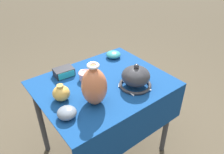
# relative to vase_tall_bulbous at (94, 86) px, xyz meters

# --- Properties ---
(ground_plane) EXTENTS (14.00, 14.00, 0.00)m
(ground_plane) POSITION_rel_vase_tall_bulbous_xyz_m (0.17, 0.15, -0.89)
(ground_plane) COLOR #4C4233
(display_table) EXTENTS (0.96, 0.77, 0.76)m
(display_table) POSITION_rel_vase_tall_bulbous_xyz_m (0.17, 0.13, -0.22)
(display_table) COLOR #38383D
(display_table) RESTS_ON ground_plane
(vase_tall_bulbous) EXTENTS (0.16, 0.16, 0.29)m
(vase_tall_bulbous) POSITION_rel_vase_tall_bulbous_xyz_m (0.00, 0.00, 0.00)
(vase_tall_bulbous) COLOR #BC6642
(vase_tall_bulbous) RESTS_ON display_table
(vase_dome_bell) EXTENTS (0.24, 0.24, 0.18)m
(vase_dome_bell) POSITION_rel_vase_tall_bulbous_xyz_m (0.33, -0.02, -0.06)
(vase_dome_bell) COLOR #2D2D33
(vase_dome_bell) RESTS_ON display_table
(mosaic_tile_box) EXTENTS (0.16, 0.12, 0.06)m
(mosaic_tile_box) POSITION_rel_vase_tall_bulbous_xyz_m (-0.01, 0.42, -0.10)
(mosaic_tile_box) COLOR #232328
(mosaic_tile_box) RESTS_ON display_table
(bowl_shallow_teal) EXTENTS (0.13, 0.13, 0.06)m
(bowl_shallow_teal) POSITION_rel_vase_tall_bulbous_xyz_m (0.48, 0.41, -0.10)
(bowl_shallow_teal) COLOR teal
(bowl_shallow_teal) RESTS_ON display_table
(jar_round_ochre) EXTENTS (0.11, 0.11, 0.12)m
(jar_round_ochre) POSITION_rel_vase_tall_bulbous_xyz_m (-0.16, 0.16, -0.08)
(jar_round_ochre) COLOR gold
(jar_round_ochre) RESTS_ON display_table
(cup_wide_rose) EXTENTS (0.10, 0.10, 0.06)m
(cup_wide_rose) POSITION_rel_vase_tall_bulbous_xyz_m (0.10, 0.27, -0.10)
(cup_wide_rose) COLOR #D19399
(cup_wide_rose) RESTS_ON display_table
(bowl_shallow_slate) EXTENTS (0.12, 0.12, 0.07)m
(bowl_shallow_slate) POSITION_rel_vase_tall_bulbous_xyz_m (-0.21, -0.01, -0.10)
(bowl_shallow_slate) COLOR slate
(bowl_shallow_slate) RESTS_ON display_table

